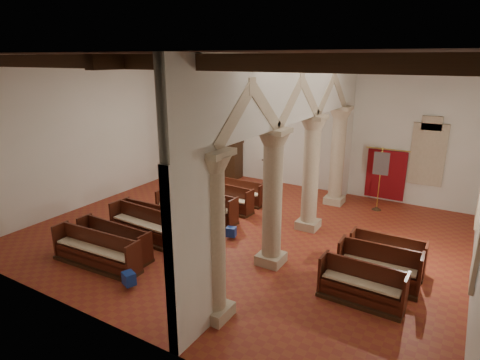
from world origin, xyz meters
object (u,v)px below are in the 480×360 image
object	(u,v)px
lectern	(269,174)
nave_pew_0	(96,255)
processional_banner	(378,190)
aisle_pew_0	(361,290)
pipe_organ	(222,150)

from	to	relation	value
lectern	nave_pew_0	distance (m)	9.78
processional_banner	aisle_pew_0	distance (m)	6.90
processional_banner	nave_pew_0	xyz separation A→B (m)	(-6.07, -8.90, -0.48)
pipe_organ	nave_pew_0	xyz separation A→B (m)	(1.95, -9.76, -1.03)
pipe_organ	lectern	distance (m)	2.84
pipe_organ	processional_banner	xyz separation A→B (m)	(8.02, -0.87, -0.55)
lectern	aisle_pew_0	bearing A→B (deg)	-26.64
pipe_organ	lectern	xyz separation A→B (m)	(2.71, -0.01, -0.86)
lectern	processional_banner	bearing A→B (deg)	14.16
pipe_organ	processional_banner	distance (m)	8.08
lectern	processional_banner	world-z (taller)	processional_banner
aisle_pew_0	processional_banner	bearing A→B (deg)	100.67
aisle_pew_0	lectern	bearing A→B (deg)	131.38
lectern	nave_pew_0	size ratio (longest dim) A/B	0.41
processional_banner	nave_pew_0	world-z (taller)	processional_banner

